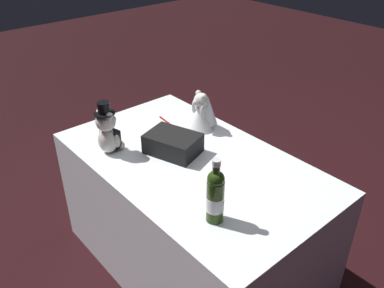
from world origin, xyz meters
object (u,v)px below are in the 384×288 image
teddy_bear_bride (203,113)px  signing_pen (165,120)px  teddy_bear_groom (108,131)px  champagne_bottle (215,196)px  gift_case_black (173,144)px

teddy_bear_bride → signing_pen: 0.27m
signing_pen → teddy_bear_groom: bearing=-79.4°
champagne_bottle → signing_pen: (-0.85, 0.39, -0.12)m
signing_pen → gift_case_black: gift_case_black is taller
teddy_bear_groom → gift_case_black: (0.23, 0.25, -0.07)m
teddy_bear_bride → gift_case_black: size_ratio=0.73×
teddy_bear_bride → champagne_bottle: 0.81m
signing_pen → gift_case_black: size_ratio=0.42×
teddy_bear_groom → champagne_bottle: champagne_bottle is taller
champagne_bottle → gift_case_black: (-0.54, 0.20, -0.07)m
champagne_bottle → signing_pen: bearing=155.5°
gift_case_black → champagne_bottle: bearing=-20.7°
teddy_bear_groom → champagne_bottle: 0.77m
teddy_bear_groom → champagne_bottle: (0.77, 0.05, 0.01)m
signing_pen → gift_case_black: 0.37m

